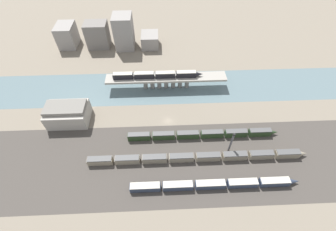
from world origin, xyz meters
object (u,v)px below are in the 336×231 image
(train_on_bridge, at_px, (157,75))
(signal_tower, at_px, (231,143))
(train_yard_far, at_px, (202,134))
(train_yard_mid, at_px, (198,157))
(warehouse_building, at_px, (68,114))
(train_yard_near, at_px, (214,184))

(train_on_bridge, xyz_separation_m, signal_tower, (32.59, -45.38, -3.02))
(train_yard_far, height_order, signal_tower, signal_tower)
(train_yard_mid, height_order, warehouse_building, warehouse_building)
(train_on_bridge, distance_m, train_yard_far, 43.32)
(warehouse_building, distance_m, signal_tower, 81.74)
(train_yard_far, bearing_deg, train_yard_near, -87.08)
(warehouse_building, bearing_deg, train_on_bridge, 26.84)
(train_yard_mid, relative_size, warehouse_building, 4.93)
(train_on_bridge, relative_size, train_yard_far, 0.69)
(signal_tower, bearing_deg, warehouse_building, 164.35)
(train_on_bridge, xyz_separation_m, train_yard_near, (22.62, -62.44, -7.85))
(train_yard_mid, distance_m, warehouse_building, 68.81)
(warehouse_building, relative_size, signal_tower, 1.54)
(train_on_bridge, distance_m, warehouse_building, 51.87)
(train_yard_far, bearing_deg, train_on_bridge, 120.00)
(train_yard_near, bearing_deg, train_on_bridge, 109.92)
(train_on_bridge, relative_size, train_yard_near, 0.72)
(train_yard_far, bearing_deg, warehouse_building, 168.59)
(train_on_bridge, xyz_separation_m, train_yard_far, (21.32, -36.93, -7.63))
(train_on_bridge, height_order, train_yard_mid, train_on_bridge)
(train_yard_near, xyz_separation_m, train_yard_far, (-1.30, 25.50, 0.22))
(train_yard_mid, relative_size, signal_tower, 7.59)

